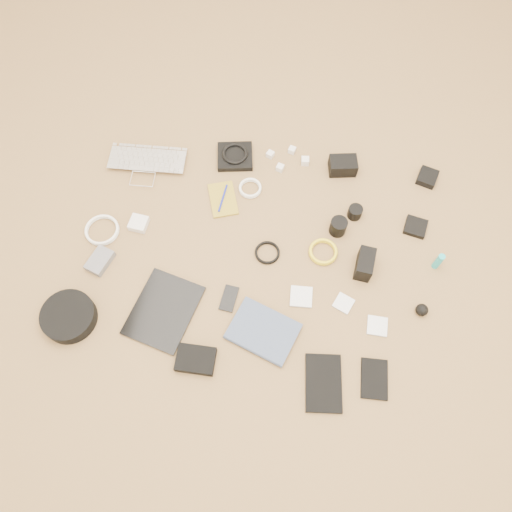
# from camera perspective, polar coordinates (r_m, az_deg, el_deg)

# --- Properties ---
(laptop) EXTENTS (0.34, 0.25, 0.03)m
(laptop) POSITION_cam_1_polar(r_m,az_deg,el_deg) (2.17, -12.50, 9.72)
(laptop) COLOR silver
(laptop) RESTS_ON ground
(headphone_pouch) EXTENTS (0.17, 0.16, 0.03)m
(headphone_pouch) POSITION_cam_1_polar(r_m,az_deg,el_deg) (2.16, -2.41, 11.29)
(headphone_pouch) COLOR black
(headphone_pouch) RESTS_ON ground
(headphones) EXTENTS (0.14, 0.14, 0.01)m
(headphones) POSITION_cam_1_polar(r_m,az_deg,el_deg) (2.14, -2.43, 11.61)
(headphones) COLOR black
(headphones) RESTS_ON headphone_pouch
(charger_a) EXTENTS (0.04, 0.04, 0.03)m
(charger_a) POSITION_cam_1_polar(r_m,az_deg,el_deg) (2.16, 1.64, 11.52)
(charger_a) COLOR silver
(charger_a) RESTS_ON ground
(charger_b) EXTENTS (0.04, 0.04, 0.03)m
(charger_b) POSITION_cam_1_polar(r_m,az_deg,el_deg) (2.15, 5.63, 10.75)
(charger_b) COLOR silver
(charger_b) RESTS_ON ground
(charger_c) EXTENTS (0.03, 0.03, 0.03)m
(charger_c) POSITION_cam_1_polar(r_m,az_deg,el_deg) (2.18, 4.14, 11.98)
(charger_c) COLOR silver
(charger_c) RESTS_ON ground
(charger_d) EXTENTS (0.04, 0.04, 0.03)m
(charger_d) POSITION_cam_1_polar(r_m,az_deg,el_deg) (2.12, 2.77, 10.04)
(charger_d) COLOR silver
(charger_d) RESTS_ON ground
(dslr_camera) EXTENTS (0.12, 0.10, 0.06)m
(dslr_camera) POSITION_cam_1_polar(r_m,az_deg,el_deg) (2.13, 9.89, 10.14)
(dslr_camera) COLOR black
(dslr_camera) RESTS_ON ground
(lens_pouch) EXTENTS (0.09, 0.10, 0.03)m
(lens_pouch) POSITION_cam_1_polar(r_m,az_deg,el_deg) (2.21, 19.00, 8.50)
(lens_pouch) COLOR black
(lens_pouch) RESTS_ON ground
(notebook_olive) EXTENTS (0.15, 0.19, 0.01)m
(notebook_olive) POSITION_cam_1_polar(r_m,az_deg,el_deg) (2.05, -3.79, 6.49)
(notebook_olive) COLOR olive
(notebook_olive) RESTS_ON ground
(pen_blue) EXTENTS (0.02, 0.13, 0.01)m
(pen_blue) POSITION_cam_1_polar(r_m,az_deg,el_deg) (2.04, -3.81, 6.62)
(pen_blue) COLOR #131EA2
(pen_blue) RESTS_ON notebook_olive
(cable_white_a) EXTENTS (0.12, 0.12, 0.01)m
(cable_white_a) POSITION_cam_1_polar(r_m,az_deg,el_deg) (2.07, -0.67, 7.67)
(cable_white_a) COLOR white
(cable_white_a) RESTS_ON ground
(lens_a) EXTENTS (0.08, 0.08, 0.07)m
(lens_a) POSITION_cam_1_polar(r_m,az_deg,el_deg) (1.97, 9.38, 3.34)
(lens_a) COLOR black
(lens_a) RESTS_ON ground
(lens_b) EXTENTS (0.07, 0.07, 0.05)m
(lens_b) POSITION_cam_1_polar(r_m,az_deg,el_deg) (2.03, 11.24, 4.94)
(lens_b) COLOR black
(lens_b) RESTS_ON ground
(card_reader) EXTENTS (0.10, 0.10, 0.02)m
(card_reader) POSITION_cam_1_polar(r_m,az_deg,el_deg) (2.07, 17.77, 3.19)
(card_reader) COLOR black
(card_reader) RESTS_ON ground
(power_brick) EXTENTS (0.07, 0.07, 0.03)m
(power_brick) POSITION_cam_1_polar(r_m,az_deg,el_deg) (2.03, -13.26, 3.65)
(power_brick) COLOR silver
(power_brick) RESTS_ON ground
(cable_white_b) EXTENTS (0.15, 0.15, 0.01)m
(cable_white_b) POSITION_cam_1_polar(r_m,az_deg,el_deg) (2.06, -17.14, 2.77)
(cable_white_b) COLOR white
(cable_white_b) RESTS_ON ground
(cable_black) EXTENTS (0.12, 0.12, 0.01)m
(cable_black) POSITION_cam_1_polar(r_m,az_deg,el_deg) (1.93, 1.30, 0.33)
(cable_black) COLOR black
(cable_black) RESTS_ON ground
(cable_yellow) EXTENTS (0.13, 0.13, 0.01)m
(cable_yellow) POSITION_cam_1_polar(r_m,az_deg,el_deg) (1.94, 7.65, 0.40)
(cable_yellow) COLOR yellow
(cable_yellow) RESTS_ON ground
(flash) EXTENTS (0.07, 0.12, 0.08)m
(flash) POSITION_cam_1_polar(r_m,az_deg,el_deg) (1.91, 12.32, -0.90)
(flash) COLOR black
(flash) RESTS_ON ground
(lens_cleaner) EXTENTS (0.03, 0.03, 0.09)m
(lens_cleaner) POSITION_cam_1_polar(r_m,az_deg,el_deg) (1.99, 20.12, -0.58)
(lens_cleaner) COLOR #1BA8B3
(lens_cleaner) RESTS_ON ground
(battery_charger) EXTENTS (0.10, 0.12, 0.03)m
(battery_charger) POSITION_cam_1_polar(r_m,az_deg,el_deg) (1.99, -17.41, -0.53)
(battery_charger) COLOR slate
(battery_charger) RESTS_ON ground
(tablet) EXTENTS (0.27, 0.32, 0.01)m
(tablet) POSITION_cam_1_polar(r_m,az_deg,el_deg) (1.87, -10.50, -6.13)
(tablet) COLOR black
(tablet) RESTS_ON ground
(phone) EXTENTS (0.06, 0.11, 0.01)m
(phone) POSITION_cam_1_polar(r_m,az_deg,el_deg) (1.86, -3.10, -4.87)
(phone) COLOR black
(phone) RESTS_ON ground
(filter_case_left) EXTENTS (0.09, 0.09, 0.01)m
(filter_case_left) POSITION_cam_1_polar(r_m,az_deg,el_deg) (1.86, 5.18, -4.66)
(filter_case_left) COLOR silver
(filter_case_left) RESTS_ON ground
(filter_case_mid) EXTENTS (0.08, 0.08, 0.01)m
(filter_case_mid) POSITION_cam_1_polar(r_m,az_deg,el_deg) (1.88, 9.97, -5.34)
(filter_case_mid) COLOR silver
(filter_case_mid) RESTS_ON ground
(filter_case_right) EXTENTS (0.07, 0.07, 0.01)m
(filter_case_right) POSITION_cam_1_polar(r_m,az_deg,el_deg) (1.87, 13.68, -7.78)
(filter_case_right) COLOR silver
(filter_case_right) RESTS_ON ground
(air_blower) EXTENTS (0.05, 0.05, 0.05)m
(air_blower) POSITION_cam_1_polar(r_m,az_deg,el_deg) (1.92, 18.43, -5.87)
(air_blower) COLOR black
(air_blower) RESTS_ON ground
(headphone_case) EXTENTS (0.21, 0.21, 0.05)m
(headphone_case) POSITION_cam_1_polar(r_m,az_deg,el_deg) (1.93, -20.61, -6.49)
(headphone_case) COLOR black
(headphone_case) RESTS_ON ground
(drive_case) EXTENTS (0.14, 0.10, 0.03)m
(drive_case) POSITION_cam_1_polar(r_m,az_deg,el_deg) (1.79, -6.90, -11.66)
(drive_case) COLOR black
(drive_case) RESTS_ON ground
(paperback) EXTENTS (0.28, 0.24, 0.02)m
(paperback) POSITION_cam_1_polar(r_m,az_deg,el_deg) (1.79, -0.48, -10.98)
(paperback) COLOR #3C4A67
(paperback) RESTS_ON ground
(notebook_black_a) EXTENTS (0.15, 0.21, 0.01)m
(notebook_black_a) POSITION_cam_1_polar(r_m,az_deg,el_deg) (1.78, 7.73, -14.19)
(notebook_black_a) COLOR black
(notebook_black_a) RESTS_ON ground
(notebook_black_b) EXTENTS (0.10, 0.14, 0.01)m
(notebook_black_b) POSITION_cam_1_polar(r_m,az_deg,el_deg) (1.82, 13.36, -13.50)
(notebook_black_b) COLOR black
(notebook_black_b) RESTS_ON ground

